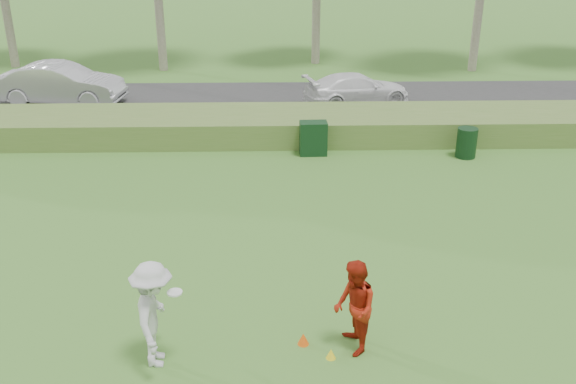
{
  "coord_description": "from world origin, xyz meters",
  "views": [
    {
      "loc": [
        -0.35,
        -10.25,
        7.52
      ],
      "look_at": [
        0.0,
        4.0,
        1.3
      ],
      "focal_mm": 40.0,
      "sensor_mm": 36.0,
      "label": 1
    }
  ],
  "objects_px": {
    "player_red": "(355,308)",
    "car_right": "(357,89)",
    "utility_cabinet": "(313,138)",
    "cone_yellow": "(331,354)",
    "player_white": "(154,315)",
    "trash_bin": "(467,143)",
    "cone_orange": "(303,339)",
    "car_mid": "(61,84)"
  },
  "relations": [
    {
      "from": "cone_orange",
      "to": "cone_yellow",
      "type": "relative_size",
      "value": 1.2
    },
    {
      "from": "cone_orange",
      "to": "cone_yellow",
      "type": "bearing_deg",
      "value": -41.62
    },
    {
      "from": "car_mid",
      "to": "car_right",
      "type": "relative_size",
      "value": 1.16
    },
    {
      "from": "trash_bin",
      "to": "utility_cabinet",
      "type": "bearing_deg",
      "value": 175.59
    },
    {
      "from": "cone_orange",
      "to": "trash_bin",
      "type": "bearing_deg",
      "value": 59.53
    },
    {
      "from": "player_white",
      "to": "trash_bin",
      "type": "relative_size",
      "value": 2.03
    },
    {
      "from": "car_mid",
      "to": "car_right",
      "type": "bearing_deg",
      "value": -84.73
    },
    {
      "from": "utility_cabinet",
      "to": "car_mid",
      "type": "xyz_separation_m",
      "value": [
        -10.25,
        6.33,
        0.35
      ]
    },
    {
      "from": "cone_yellow",
      "to": "utility_cabinet",
      "type": "bearing_deg",
      "value": 88.26
    },
    {
      "from": "car_right",
      "to": "cone_orange",
      "type": "bearing_deg",
      "value": 153.97
    },
    {
      "from": "player_white",
      "to": "car_mid",
      "type": "height_order",
      "value": "player_white"
    },
    {
      "from": "cone_orange",
      "to": "trash_bin",
      "type": "relative_size",
      "value": 0.24
    },
    {
      "from": "player_red",
      "to": "car_right",
      "type": "bearing_deg",
      "value": 163.7
    },
    {
      "from": "player_white",
      "to": "car_right",
      "type": "relative_size",
      "value": 0.45
    },
    {
      "from": "player_white",
      "to": "cone_orange",
      "type": "height_order",
      "value": "player_white"
    },
    {
      "from": "cone_orange",
      "to": "car_mid",
      "type": "xyz_separation_m",
      "value": [
        -9.43,
        16.75,
        0.79
      ]
    },
    {
      "from": "player_white",
      "to": "cone_yellow",
      "type": "relative_size",
      "value": 10.17
    },
    {
      "from": "cone_yellow",
      "to": "car_right",
      "type": "xyz_separation_m",
      "value": [
        2.53,
        16.79,
        0.61
      ]
    },
    {
      "from": "player_red",
      "to": "cone_yellow",
      "type": "bearing_deg",
      "value": -68.33
    },
    {
      "from": "cone_yellow",
      "to": "trash_bin",
      "type": "relative_size",
      "value": 0.2
    },
    {
      "from": "player_red",
      "to": "cone_yellow",
      "type": "distance_m",
      "value": 0.96
    },
    {
      "from": "cone_yellow",
      "to": "trash_bin",
      "type": "distance_m",
      "value": 11.79
    },
    {
      "from": "cone_orange",
      "to": "car_right",
      "type": "height_order",
      "value": "car_right"
    },
    {
      "from": "cone_yellow",
      "to": "car_mid",
      "type": "distance_m",
      "value": 19.86
    },
    {
      "from": "player_white",
      "to": "player_red",
      "type": "height_order",
      "value": "player_white"
    },
    {
      "from": "trash_bin",
      "to": "car_mid",
      "type": "height_order",
      "value": "car_mid"
    },
    {
      "from": "player_white",
      "to": "car_right",
      "type": "distance_m",
      "value": 17.74
    },
    {
      "from": "player_white",
      "to": "car_right",
      "type": "height_order",
      "value": "player_white"
    },
    {
      "from": "player_red",
      "to": "utility_cabinet",
      "type": "height_order",
      "value": "player_red"
    },
    {
      "from": "player_red",
      "to": "cone_yellow",
      "type": "relative_size",
      "value": 9.21
    },
    {
      "from": "utility_cabinet",
      "to": "car_right",
      "type": "height_order",
      "value": "car_right"
    },
    {
      "from": "trash_bin",
      "to": "car_mid",
      "type": "distance_m",
      "value": 16.75
    },
    {
      "from": "player_red",
      "to": "cone_orange",
      "type": "distance_m",
      "value": 1.23
    },
    {
      "from": "player_red",
      "to": "trash_bin",
      "type": "xyz_separation_m",
      "value": [
        4.98,
        10.21,
        -0.42
      ]
    },
    {
      "from": "player_white",
      "to": "cone_yellow",
      "type": "height_order",
      "value": "player_white"
    },
    {
      "from": "player_red",
      "to": "cone_orange",
      "type": "xyz_separation_m",
      "value": [
        -0.92,
        0.18,
        -0.8
      ]
    },
    {
      "from": "cone_orange",
      "to": "utility_cabinet",
      "type": "xyz_separation_m",
      "value": [
        0.82,
        10.42,
        0.45
      ]
    },
    {
      "from": "player_red",
      "to": "car_mid",
      "type": "bearing_deg",
      "value": -157.6
    },
    {
      "from": "player_red",
      "to": "car_right",
      "type": "height_order",
      "value": "player_red"
    },
    {
      "from": "utility_cabinet",
      "to": "car_right",
      "type": "relative_size",
      "value": 0.25
    },
    {
      "from": "player_red",
      "to": "player_white",
      "type": "bearing_deg",
      "value": -94.75
    },
    {
      "from": "cone_orange",
      "to": "trash_bin",
      "type": "distance_m",
      "value": 11.65
    }
  ]
}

